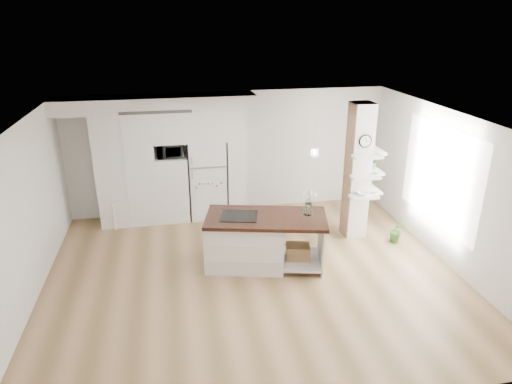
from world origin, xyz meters
The scene contains 14 objects.
floor centered at (0.00, 0.00, 0.00)m, with size 7.00×6.00×0.01m, color tan.
room centered at (0.00, 0.00, 1.86)m, with size 7.04×6.04×2.72m.
cabinet_wall centered at (-1.45, 2.67, 1.51)m, with size 4.00×0.71×2.70m.
refrigerator centered at (-0.53, 2.68, 0.88)m, with size 0.78×0.69×1.75m.
column centered at (2.38, 1.13, 1.35)m, with size 0.69×0.90×2.70m.
window centered at (3.48, 0.30, 1.50)m, with size 2.40×2.40×0.00m, color white.
pendant_light centered at (1.70, 0.15, 2.12)m, with size 0.12×0.12×0.10m, color white.
kitchen_island centered at (0.05, 0.40, 0.49)m, with size 2.26×1.45×1.51m.
bookshelf centered at (-2.27, 2.50, 0.28)m, with size 0.59×0.41×0.64m.
floor_plant_a centered at (3.00, 0.70, 0.25)m, with size 0.28×0.22×0.51m, color #36712D.
floor_plant_b centered at (2.39, 1.30, 0.23)m, with size 0.25×0.25×0.45m, color #36712D.
microwave centered at (-1.27, 2.62, 1.57)m, with size 0.54×0.37×0.30m, color #2D2D2D.
shelf_plant centered at (2.63, 1.30, 1.52)m, with size 0.27×0.23×0.30m, color #36712D.
decor_bowl centered at (2.30, 0.90, 1.00)m, with size 0.22×0.22×0.05m, color white.
Camera 1 is at (-1.23, -6.70, 4.22)m, focal length 32.00 mm.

